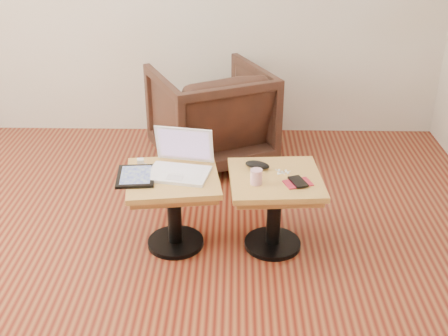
{
  "coord_description": "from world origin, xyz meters",
  "views": [
    {
      "loc": [
        0.57,
        -2.27,
        1.91
      ],
      "look_at": [
        0.5,
        0.49,
        0.51
      ],
      "focal_mm": 45.0,
      "sensor_mm": 36.0,
      "label": 1
    }
  ],
  "objects_px": {
    "striped_cup": "(256,177)",
    "side_table_right": "(275,195)",
    "side_table_left": "(173,193)",
    "armchair": "(211,115)",
    "laptop": "(180,164)"
  },
  "relations": [
    {
      "from": "side_table_left",
      "to": "side_table_right",
      "type": "height_order",
      "value": "same"
    },
    {
      "from": "side_table_left",
      "to": "armchair",
      "type": "distance_m",
      "value": 1.17
    },
    {
      "from": "armchair",
      "to": "side_table_left",
      "type": "bearing_deg",
      "value": 57.27
    },
    {
      "from": "side_table_left",
      "to": "striped_cup",
      "type": "xyz_separation_m",
      "value": [
        0.46,
        -0.09,
        0.16
      ]
    },
    {
      "from": "side_table_right",
      "to": "armchair",
      "type": "xyz_separation_m",
      "value": [
        -0.41,
        1.16,
        0.02
      ]
    },
    {
      "from": "side_table_right",
      "to": "side_table_left",
      "type": "bearing_deg",
      "value": 175.95
    },
    {
      "from": "striped_cup",
      "to": "armchair",
      "type": "distance_m",
      "value": 1.29
    },
    {
      "from": "side_table_left",
      "to": "armchair",
      "type": "height_order",
      "value": "armchair"
    },
    {
      "from": "side_table_right",
      "to": "striped_cup",
      "type": "height_order",
      "value": "striped_cup"
    },
    {
      "from": "laptop",
      "to": "striped_cup",
      "type": "height_order",
      "value": "laptop"
    },
    {
      "from": "striped_cup",
      "to": "side_table_right",
      "type": "bearing_deg",
      "value": 37.29
    },
    {
      "from": "side_table_left",
      "to": "laptop",
      "type": "distance_m",
      "value": 0.17
    },
    {
      "from": "side_table_right",
      "to": "laptop",
      "type": "xyz_separation_m",
      "value": [
        -0.53,
        0.05,
        0.16
      ]
    },
    {
      "from": "striped_cup",
      "to": "side_table_left",
      "type": "bearing_deg",
      "value": 169.58
    },
    {
      "from": "laptop",
      "to": "side_table_right",
      "type": "bearing_deg",
      "value": 5.33
    }
  ]
}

